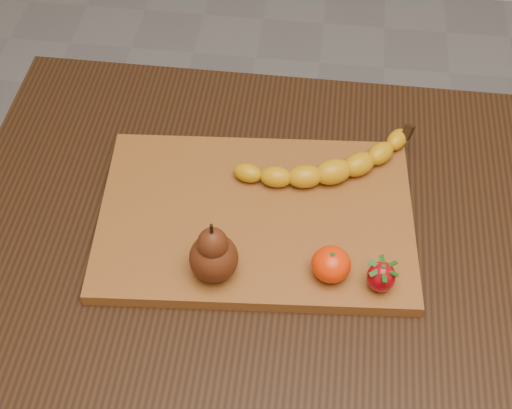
% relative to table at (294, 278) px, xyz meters
% --- Properties ---
extents(table, '(1.00, 0.70, 0.76)m').
position_rel_table_xyz_m(table, '(0.00, 0.00, 0.00)').
color(table, black).
rests_on(table, ground).
extents(cutting_board, '(0.47, 0.33, 0.02)m').
position_rel_table_xyz_m(cutting_board, '(-0.06, 0.03, 0.11)').
color(cutting_board, brown).
rests_on(cutting_board, table).
extents(banana, '(0.24, 0.15, 0.04)m').
position_rel_table_xyz_m(banana, '(0.04, 0.10, 0.14)').
color(banana, '#BF8809').
rests_on(banana, cutting_board).
extents(pear, '(0.08, 0.08, 0.10)m').
position_rel_table_xyz_m(pear, '(-0.11, -0.08, 0.17)').
color(pear, '#491E0B').
rests_on(pear, cutting_board).
extents(mandarin, '(0.06, 0.06, 0.05)m').
position_rel_table_xyz_m(mandarin, '(0.05, -0.06, 0.14)').
color(mandarin, red).
rests_on(mandarin, cutting_board).
extents(strawberry, '(0.05, 0.05, 0.05)m').
position_rel_table_xyz_m(strawberry, '(0.11, -0.08, 0.14)').
color(strawberry, '#97040C').
rests_on(strawberry, cutting_board).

